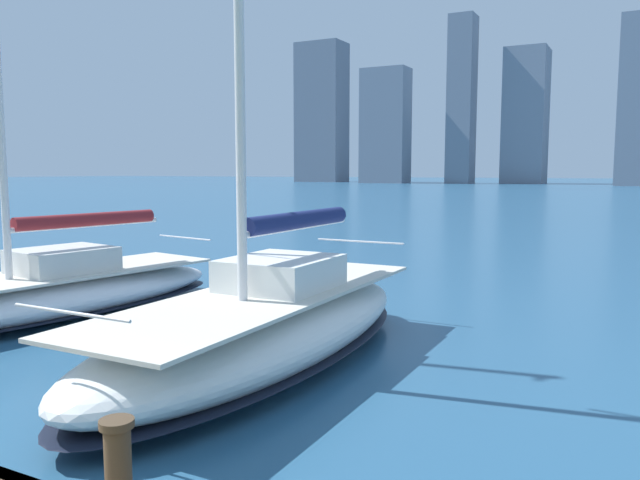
{
  "coord_description": "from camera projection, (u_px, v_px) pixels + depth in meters",
  "views": [
    {
      "loc": [
        -4.77,
        2.13,
        3.34
      ],
      "look_at": [
        -0.03,
        -6.94,
        2.2
      ],
      "focal_mm": 35.0,
      "sensor_mm": 36.0,
      "label": 1
    }
  ],
  "objects": [
    {
      "name": "mooring_post",
      "position": [
        119.0,
        476.0,
        4.65
      ],
      "size": [
        0.26,
        0.26,
        0.91
      ],
      "color": "#423323",
      "rests_on": "dock_pier"
    },
    {
      "name": "sailboat_maroon",
      "position": [
        43.0,
        292.0,
        14.13
      ],
      "size": [
        4.39,
        9.7,
        12.9
      ],
      "color": "white",
      "rests_on": "ground"
    },
    {
      "name": "city_skyline",
      "position": [
        597.0,
        102.0,
        148.1
      ],
      "size": [
        172.32,
        23.26,
        54.86
      ],
      "color": "slate",
      "rests_on": "ground"
    },
    {
      "name": "sailboat_navy",
      "position": [
        266.0,
        324.0,
        10.75
      ],
      "size": [
        2.84,
        8.88,
        11.7
      ],
      "color": "white",
      "rests_on": "ground"
    }
  ]
}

